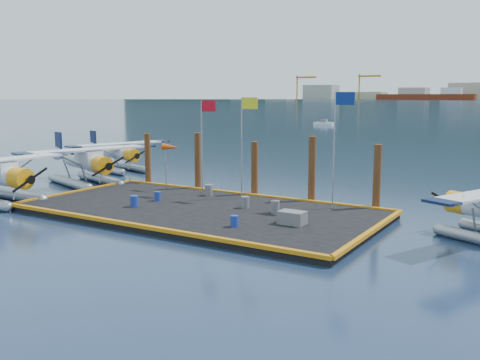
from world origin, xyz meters
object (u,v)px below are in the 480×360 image
(drum_1, at_px, (234,221))
(piling_4, at_px, (377,180))
(piling_2, at_px, (255,171))
(drum_5, at_px, (209,190))
(crate, at_px, (292,218))
(flagpole_yellow, at_px, (245,132))
(flagpole_blue, at_px, (338,133))
(seaplane_c, at_px, (118,155))
(drum_0, at_px, (158,196))
(piling_1, at_px, (198,163))
(flagpole_red, at_px, (204,132))
(piling_0, at_px, (148,161))
(drum_2, at_px, (245,202))
(seaplane_b, at_px, (87,164))
(drum_4, at_px, (275,207))
(piling_3, at_px, (312,172))
(drum_3, at_px, (134,201))
(windsock, at_px, (171,148))

(drum_1, distance_m, piling_4, 9.34)
(piling_4, bearing_deg, drum_1, -118.90)
(piling_2, bearing_deg, drum_5, -138.67)
(drum_1, distance_m, crate, 2.91)
(flagpole_yellow, distance_m, flagpole_blue, 6.00)
(seaplane_c, relative_size, drum_0, 16.91)
(drum_5, relative_size, flagpole_yellow, 0.11)
(drum_1, xyz_separation_m, piling_4, (4.47, 8.09, 1.32))
(flagpole_blue, bearing_deg, piling_1, 171.49)
(flagpole_red, bearing_deg, drum_0, -107.73)
(seaplane_c, distance_m, piling_0, 9.54)
(drum_2, bearing_deg, flagpole_blue, 29.00)
(seaplane_b, distance_m, crate, 19.75)
(piling_0, bearing_deg, piling_4, 0.00)
(piling_2, bearing_deg, seaplane_b, -172.83)
(drum_4, bearing_deg, seaplane_c, 155.43)
(flagpole_red, xyz_separation_m, piling_3, (6.79, 1.60, -2.25))
(flagpole_yellow, xyz_separation_m, piling_4, (7.80, 1.60, -2.51))
(seaplane_c, bearing_deg, drum_4, 82.96)
(drum_5, distance_m, piling_4, 10.51)
(drum_0, bearing_deg, drum_3, -89.65)
(drum_2, xyz_separation_m, crate, (3.96, -2.06, -0.01))
(drum_5, relative_size, piling_2, 0.18)
(seaplane_b, bearing_deg, flagpole_blue, 109.01)
(drum_0, bearing_deg, piling_0, 135.51)
(drum_1, height_order, windsock, windsock)
(seaplane_b, bearing_deg, windsock, 109.44)
(flagpole_red, bearing_deg, seaplane_c, 154.56)
(flagpole_yellow, bearing_deg, drum_0, -140.08)
(crate, relative_size, piling_0, 0.33)
(windsock, relative_size, piling_1, 0.74)
(drum_2, bearing_deg, crate, -27.50)
(drum_3, bearing_deg, flagpole_yellow, 53.40)
(drum_3, bearing_deg, piling_4, 30.84)
(piling_1, bearing_deg, flagpole_yellow, -18.79)
(drum_4, xyz_separation_m, piling_3, (0.21, 4.34, 1.41))
(seaplane_c, xyz_separation_m, crate, (22.69, -11.30, -0.76))
(flagpole_red, xyz_separation_m, flagpole_blue, (8.99, -0.00, 0.29))
(flagpole_blue, bearing_deg, piling_3, 143.93)
(drum_0, relative_size, piling_3, 0.13)
(drum_4, relative_size, piling_1, 0.16)
(seaplane_b, bearing_deg, drum_5, 107.33)
(seaplane_b, relative_size, piling_3, 2.44)
(seaplane_c, relative_size, piling_4, 2.38)
(flagpole_red, height_order, flagpole_blue, flagpole_blue)
(piling_1, bearing_deg, crate, -31.05)
(piling_3, bearing_deg, drum_4, -92.82)
(seaplane_c, bearing_deg, drum_0, 69.71)
(seaplane_b, height_order, flagpole_blue, flagpole_blue)
(seaplane_c, distance_m, drum_1, 24.46)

